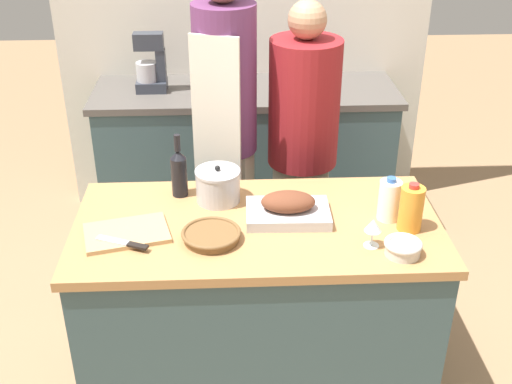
# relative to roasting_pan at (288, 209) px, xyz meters

# --- Properties ---
(ground_plane) EXTENTS (12.00, 12.00, 0.00)m
(ground_plane) POSITION_rel_roasting_pan_xyz_m (-0.13, -0.03, -0.91)
(ground_plane) COLOR #9E7A56
(kitchen_island) EXTENTS (1.50, 0.76, 0.87)m
(kitchen_island) POSITION_rel_roasting_pan_xyz_m (-0.13, -0.03, -0.48)
(kitchen_island) COLOR #3D565B
(kitchen_island) RESTS_ON ground_plane
(back_counter) EXTENTS (1.84, 0.60, 0.92)m
(back_counter) POSITION_rel_roasting_pan_xyz_m (-0.13, 1.42, -0.45)
(back_counter) COLOR #3D565B
(back_counter) RESTS_ON ground_plane
(back_wall) EXTENTS (2.34, 0.10, 2.55)m
(back_wall) POSITION_rel_roasting_pan_xyz_m (-0.13, 1.77, 0.36)
(back_wall) COLOR silver
(back_wall) RESTS_ON ground_plane
(roasting_pan) EXTENTS (0.35, 0.23, 0.12)m
(roasting_pan) POSITION_rel_roasting_pan_xyz_m (0.00, 0.00, 0.00)
(roasting_pan) COLOR #BCBCC1
(roasting_pan) RESTS_ON kitchen_island
(wicker_basket) EXTENTS (0.23, 0.23, 0.04)m
(wicker_basket) POSITION_rel_roasting_pan_xyz_m (-0.31, -0.15, -0.02)
(wicker_basket) COLOR brown
(wicker_basket) RESTS_ON kitchen_island
(cutting_board) EXTENTS (0.37, 0.29, 0.02)m
(cutting_board) POSITION_rel_roasting_pan_xyz_m (-0.65, -0.10, -0.04)
(cutting_board) COLOR tan
(cutting_board) RESTS_ON kitchen_island
(stock_pot) EXTENTS (0.19, 0.19, 0.17)m
(stock_pot) POSITION_rel_roasting_pan_xyz_m (-0.29, 0.17, 0.03)
(stock_pot) COLOR #B7B7BC
(stock_pot) RESTS_ON kitchen_island
(mixing_bowl) EXTENTS (0.14, 0.14, 0.06)m
(mixing_bowl) POSITION_rel_roasting_pan_xyz_m (0.41, -0.28, -0.01)
(mixing_bowl) COLOR beige
(mixing_bowl) RESTS_ON kitchen_island
(juice_jug) EXTENTS (0.10, 0.10, 0.20)m
(juice_jug) POSITION_rel_roasting_pan_xyz_m (0.48, -0.10, 0.05)
(juice_jug) COLOR orange
(juice_jug) RESTS_ON kitchen_island
(milk_jug) EXTENTS (0.09, 0.09, 0.19)m
(milk_jug) POSITION_rel_roasting_pan_xyz_m (0.41, -0.02, 0.04)
(milk_jug) COLOR white
(milk_jug) RESTS_ON kitchen_island
(wine_bottle_green) EXTENTS (0.07, 0.07, 0.29)m
(wine_bottle_green) POSITION_rel_roasting_pan_xyz_m (-0.46, 0.22, 0.07)
(wine_bottle_green) COLOR black
(wine_bottle_green) RESTS_ON kitchen_island
(wine_glass_left) EXTENTS (0.07, 0.07, 0.12)m
(wine_glass_left) POSITION_rel_roasting_pan_xyz_m (0.30, -0.22, 0.04)
(wine_glass_left) COLOR silver
(wine_glass_left) RESTS_ON kitchen_island
(knife_chef) EXTENTS (0.21, 0.11, 0.01)m
(knife_chef) POSITION_rel_roasting_pan_xyz_m (-0.65, -0.19, -0.02)
(knife_chef) COLOR #B7B7BC
(knife_chef) RESTS_ON cutting_board
(stand_mixer) EXTENTS (0.18, 0.14, 0.35)m
(stand_mixer) POSITION_rel_roasting_pan_xyz_m (-0.69, 1.42, 0.16)
(stand_mixer) COLOR #333842
(stand_mixer) RESTS_ON back_counter
(condiment_bottle_tall) EXTENTS (0.05, 0.05, 0.22)m
(condiment_bottle_tall) POSITION_rel_roasting_pan_xyz_m (0.15, 1.51, 0.11)
(condiment_bottle_tall) COLOR maroon
(condiment_bottle_tall) RESTS_ON back_counter
(condiment_bottle_short) EXTENTS (0.07, 0.07, 0.17)m
(condiment_bottle_short) POSITION_rel_roasting_pan_xyz_m (0.22, 1.45, 0.09)
(condiment_bottle_short) COLOR maroon
(condiment_bottle_short) RESTS_ON back_counter
(condiment_bottle_extra) EXTENTS (0.06, 0.06, 0.14)m
(condiment_bottle_extra) POSITION_rel_roasting_pan_xyz_m (-0.43, 1.50, 0.07)
(condiment_bottle_extra) COLOR #332D28
(condiment_bottle_extra) RESTS_ON back_counter
(person_cook_aproned) EXTENTS (0.31, 0.33, 1.80)m
(person_cook_aproned) POSITION_rel_roasting_pan_xyz_m (-0.25, 0.69, 0.11)
(person_cook_aproned) COLOR beige
(person_cook_aproned) RESTS_ON ground_plane
(person_cook_guest) EXTENTS (0.36, 0.36, 1.60)m
(person_cook_guest) POSITION_rel_roasting_pan_xyz_m (0.14, 0.73, -0.03)
(person_cook_guest) COLOR beige
(person_cook_guest) RESTS_ON ground_plane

